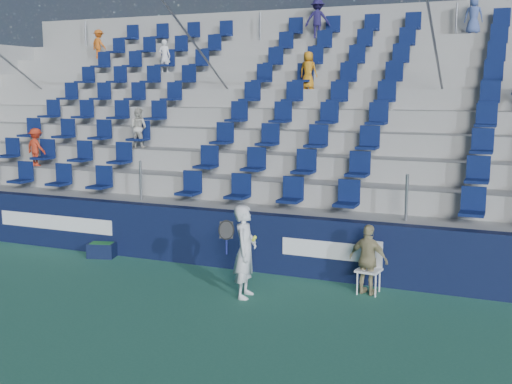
# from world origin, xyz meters

# --- Properties ---
(ground) EXTENTS (70.00, 70.00, 0.00)m
(ground) POSITION_xyz_m (0.00, 0.00, 0.00)
(ground) COLOR #31735B
(ground) RESTS_ON ground
(sponsor_wall) EXTENTS (24.00, 0.32, 1.20)m
(sponsor_wall) POSITION_xyz_m (0.00, 3.15, 0.60)
(sponsor_wall) COLOR #0F1637
(sponsor_wall) RESTS_ON ground
(grandstand) EXTENTS (24.00, 8.17, 6.63)m
(grandstand) POSITION_xyz_m (0.00, 8.24, 2.13)
(grandstand) COLOR #969691
(grandstand) RESTS_ON ground
(tennis_player) EXTENTS (0.69, 0.67, 1.68)m
(tennis_player) POSITION_xyz_m (0.55, 1.48, 0.84)
(tennis_player) COLOR silver
(tennis_player) RESTS_ON ground
(line_judge_chair) EXTENTS (0.46, 0.48, 0.95)m
(line_judge_chair) POSITION_xyz_m (2.55, 2.65, 0.54)
(line_judge_chair) COLOR white
(line_judge_chair) RESTS_ON ground
(line_judge) EXTENTS (0.81, 0.49, 1.30)m
(line_judge) POSITION_xyz_m (2.55, 2.50, 0.65)
(line_judge) COLOR tan
(line_judge) RESTS_ON ground
(ball_bin) EXTENTS (0.67, 0.52, 0.33)m
(ball_bin) POSITION_xyz_m (-3.51, 2.75, 0.18)
(ball_bin) COLOR black
(ball_bin) RESTS_ON ground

